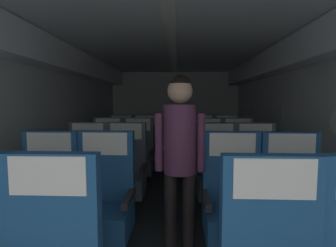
{
  "coord_description": "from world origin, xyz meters",
  "views": [
    {
      "loc": [
        0.09,
        0.26,
        1.36
      ],
      "look_at": [
        -0.08,
        4.55,
        0.99
      ],
      "focal_mm": 27.03,
      "sensor_mm": 36.0,
      "label": 1
    }
  ],
  "objects_px": {
    "seat_c_right_window": "(217,175)",
    "flight_attendant": "(180,147)",
    "seat_d_right_aisle": "(238,158)",
    "seat_e_right_aisle": "(227,147)",
    "seat_e_left_window": "(121,147)",
    "seat_d_right_window": "(208,158)",
    "seat_b_left_window": "(46,205)",
    "seat_d_left_aisle": "(138,157)",
    "seat_e_right_window": "(202,147)",
    "seat_d_left_window": "(107,157)",
    "seat_c_right_aisle": "(257,175)",
    "seat_e_left_aisle": "(145,147)",
    "seat_b_right_window": "(233,207)",
    "seat_c_left_aisle": "(125,174)",
    "seat_b_left_aisle": "(103,205)",
    "seat_b_right_aisle": "(294,208)",
    "seat_c_left_window": "(86,173)"
  },
  "relations": [
    {
      "from": "seat_c_right_window",
      "to": "flight_attendant",
      "type": "relative_size",
      "value": 0.69
    },
    {
      "from": "seat_d_right_aisle",
      "to": "seat_e_right_aisle",
      "type": "height_order",
      "value": "same"
    },
    {
      "from": "seat_e_left_window",
      "to": "seat_e_right_aisle",
      "type": "height_order",
      "value": "same"
    },
    {
      "from": "seat_d_right_aisle",
      "to": "seat_d_right_window",
      "type": "bearing_deg",
      "value": -177.73
    },
    {
      "from": "seat_b_left_window",
      "to": "seat_d_left_aisle",
      "type": "relative_size",
      "value": 1.0
    },
    {
      "from": "seat_d_right_aisle",
      "to": "seat_e_right_window",
      "type": "bearing_deg",
      "value": 117.1
    },
    {
      "from": "seat_d_left_window",
      "to": "seat_e_right_aisle",
      "type": "height_order",
      "value": "same"
    },
    {
      "from": "seat_e_right_window",
      "to": "seat_c_right_aisle",
      "type": "bearing_deg",
      "value": -75.73
    },
    {
      "from": "seat_c_right_window",
      "to": "seat_e_left_aisle",
      "type": "height_order",
      "value": "same"
    },
    {
      "from": "seat_c_right_aisle",
      "to": "flight_attendant",
      "type": "distance_m",
      "value": 1.41
    },
    {
      "from": "seat_b_right_window",
      "to": "seat_e_left_aisle",
      "type": "distance_m",
      "value": 3.08
    },
    {
      "from": "seat_e_left_aisle",
      "to": "flight_attendant",
      "type": "distance_m",
      "value": 2.94
    },
    {
      "from": "seat_c_right_aisle",
      "to": "seat_e_left_window",
      "type": "distance_m",
      "value": 2.83
    },
    {
      "from": "seat_c_left_aisle",
      "to": "seat_e_left_aisle",
      "type": "height_order",
      "value": "same"
    },
    {
      "from": "seat_e_left_aisle",
      "to": "seat_b_left_aisle",
      "type": "bearing_deg",
      "value": -89.77
    },
    {
      "from": "seat_d_left_aisle",
      "to": "seat_c_right_aisle",
      "type": "bearing_deg",
      "value": -30.04
    },
    {
      "from": "seat_c_right_window",
      "to": "seat_c_left_aisle",
      "type": "bearing_deg",
      "value": -179.9
    },
    {
      "from": "seat_d_right_aisle",
      "to": "flight_attendant",
      "type": "height_order",
      "value": "flight_attendant"
    },
    {
      "from": "seat_b_left_window",
      "to": "seat_b_left_aisle",
      "type": "relative_size",
      "value": 1.0
    },
    {
      "from": "seat_c_left_aisle",
      "to": "seat_e_right_window",
      "type": "bearing_deg",
      "value": 59.4
    },
    {
      "from": "flight_attendant",
      "to": "seat_d_left_window",
      "type": "bearing_deg",
      "value": -56.53
    },
    {
      "from": "seat_d_right_aisle",
      "to": "seat_d_right_window",
      "type": "distance_m",
      "value": 0.49
    },
    {
      "from": "seat_b_left_aisle",
      "to": "seat_b_right_aisle",
      "type": "height_order",
      "value": "same"
    },
    {
      "from": "seat_c_left_window",
      "to": "seat_e_right_window",
      "type": "height_order",
      "value": "same"
    },
    {
      "from": "seat_d_right_window",
      "to": "seat_e_right_aisle",
      "type": "height_order",
      "value": "same"
    },
    {
      "from": "seat_b_left_aisle",
      "to": "flight_attendant",
      "type": "xyz_separation_m",
      "value": [
        0.66,
        0.05,
        0.51
      ]
    },
    {
      "from": "seat_d_left_window",
      "to": "flight_attendant",
      "type": "distance_m",
      "value": 2.25
    },
    {
      "from": "seat_c_left_window",
      "to": "seat_e_left_window",
      "type": "distance_m",
      "value": 1.9
    },
    {
      "from": "seat_e_left_aisle",
      "to": "seat_d_left_aisle",
      "type": "bearing_deg",
      "value": -89.47
    },
    {
      "from": "seat_b_left_window",
      "to": "seat_e_right_window",
      "type": "bearing_deg",
      "value": 60.58
    },
    {
      "from": "seat_b_left_window",
      "to": "flight_attendant",
      "type": "xyz_separation_m",
      "value": [
        1.16,
        0.06,
        0.51
      ]
    },
    {
      "from": "seat_c_left_aisle",
      "to": "seat_d_left_window",
      "type": "distance_m",
      "value": 1.08
    },
    {
      "from": "seat_c_left_window",
      "to": "seat_d_left_window",
      "type": "height_order",
      "value": "same"
    },
    {
      "from": "seat_c_left_aisle",
      "to": "seat_d_right_aisle",
      "type": "distance_m",
      "value": 1.88
    },
    {
      "from": "seat_c_right_aisle",
      "to": "seat_d_left_window",
      "type": "bearing_deg",
      "value": 155.93
    },
    {
      "from": "seat_b_left_aisle",
      "to": "seat_e_right_aisle",
      "type": "relative_size",
      "value": 1.0
    },
    {
      "from": "seat_c_left_window",
      "to": "seat_d_left_aisle",
      "type": "bearing_deg",
      "value": 62.36
    },
    {
      "from": "seat_c_left_window",
      "to": "seat_d_right_window",
      "type": "distance_m",
      "value": 1.88
    },
    {
      "from": "seat_d_right_aisle",
      "to": "seat_e_right_aisle",
      "type": "bearing_deg",
      "value": 89.75
    },
    {
      "from": "seat_d_left_window",
      "to": "seat_c_left_aisle",
      "type": "bearing_deg",
      "value": -62.37
    },
    {
      "from": "seat_b_right_aisle",
      "to": "seat_d_right_window",
      "type": "relative_size",
      "value": 1.0
    },
    {
      "from": "seat_e_right_window",
      "to": "flight_attendant",
      "type": "height_order",
      "value": "flight_attendant"
    },
    {
      "from": "seat_e_left_window",
      "to": "seat_e_left_aisle",
      "type": "distance_m",
      "value": 0.48
    },
    {
      "from": "seat_e_left_aisle",
      "to": "seat_b_left_window",
      "type": "bearing_deg",
      "value": -99.59
    },
    {
      "from": "seat_b_right_window",
      "to": "flight_attendant",
      "type": "xyz_separation_m",
      "value": [
        -0.46,
        0.05,
        0.51
      ]
    },
    {
      "from": "seat_c_left_aisle",
      "to": "seat_e_right_aisle",
      "type": "height_order",
      "value": "same"
    },
    {
      "from": "seat_b_right_window",
      "to": "seat_d_left_aisle",
      "type": "bearing_deg",
      "value": 120.69
    },
    {
      "from": "seat_d_left_window",
      "to": "seat_d_right_window",
      "type": "distance_m",
      "value": 1.64
    },
    {
      "from": "seat_d_left_aisle",
      "to": "flight_attendant",
      "type": "relative_size",
      "value": 0.69
    },
    {
      "from": "seat_b_right_aisle",
      "to": "seat_e_right_aisle",
      "type": "relative_size",
      "value": 1.0
    }
  ]
}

